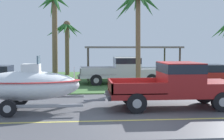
% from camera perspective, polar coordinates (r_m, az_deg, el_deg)
% --- Properties ---
extents(ground, '(36.00, 22.00, 0.11)m').
position_cam_1_polar(ground, '(20.43, 0.92, -2.77)').
color(ground, '#4C4C51').
extents(pickup_truck_towing, '(5.49, 2.07, 1.94)m').
position_cam_1_polar(pickup_truck_towing, '(12.66, 12.98, -2.48)').
color(pickup_truck_towing, maroon).
rests_on(pickup_truck_towing, ground).
extents(boat_on_trailer, '(5.67, 2.41, 2.24)m').
position_cam_1_polar(boat_on_trailer, '(12.30, -16.59, -2.90)').
color(boat_on_trailer, gray).
rests_on(boat_on_trailer, ground).
extents(parked_pickup_background, '(5.87, 2.13, 1.89)m').
position_cam_1_polar(parked_pickup_background, '(20.18, 2.80, 0.16)').
color(parked_pickup_background, silver).
rests_on(parked_pickup_background, ground).
extents(parked_sedan_far, '(4.35, 1.83, 1.38)m').
position_cam_1_polar(parked_sedan_far, '(21.24, 18.38, -0.87)').
color(parked_sedan_far, '#B21E19').
rests_on(parked_sedan_far, ground).
extents(carport_awning, '(7.43, 4.82, 2.64)m').
position_cam_1_polar(carport_awning, '(23.85, 3.62, 4.36)').
color(carport_awning, '#4C4238').
rests_on(carport_awning, ground).
extents(palm_tree_near_left, '(3.49, 3.06, 4.98)m').
position_cam_1_polar(palm_tree_near_left, '(26.85, -9.04, 6.95)').
color(palm_tree_near_left, brown).
rests_on(palm_tree_near_left, ground).
extents(palm_tree_near_right, '(2.99, 3.08, 6.06)m').
position_cam_1_polar(palm_tree_near_right, '(17.73, 4.93, 11.60)').
color(palm_tree_near_right, brown).
rests_on(palm_tree_near_right, ground).
extents(palm_tree_mid, '(2.63, 3.27, 7.01)m').
position_cam_1_polar(palm_tree_mid, '(24.01, -11.30, 10.37)').
color(palm_tree_mid, brown).
rests_on(palm_tree_mid, ground).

